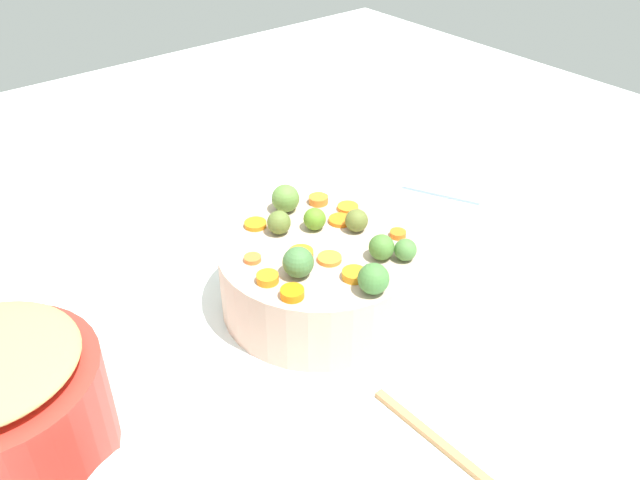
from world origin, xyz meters
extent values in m
cube|color=white|center=(0.00, 0.00, 0.01)|extent=(2.40, 2.40, 0.02)
cylinder|color=#C3A892|center=(0.03, 0.01, 0.07)|extent=(0.30, 0.30, 0.11)
cylinder|color=red|center=(-0.43, 0.02, 0.09)|extent=(0.23, 0.23, 0.14)
cylinder|color=orange|center=(0.12, 0.06, 0.13)|extent=(0.04, 0.04, 0.01)
cylinder|color=orange|center=(0.09, 0.04, 0.13)|extent=(0.05, 0.05, 0.01)
cylinder|color=orange|center=(0.01, -0.03, 0.13)|extent=(0.04, 0.04, 0.01)
cylinder|color=orange|center=(-0.01, 0.01, 0.13)|extent=(0.05, 0.05, 0.01)
cylinder|color=orange|center=(0.13, -0.04, 0.13)|extent=(0.03, 0.03, 0.01)
cylinder|color=orange|center=(-0.07, 0.04, 0.13)|extent=(0.03, 0.03, 0.01)
cylinder|color=orange|center=(-0.08, -0.06, 0.13)|extent=(0.04, 0.04, 0.01)
cylinder|color=orange|center=(0.01, -0.08, 0.13)|extent=(0.05, 0.05, 0.01)
cylinder|color=orange|center=(-0.08, -0.01, 0.13)|extent=(0.04, 0.04, 0.01)
cylinder|color=orange|center=(0.10, 0.11, 0.13)|extent=(0.04, 0.04, 0.01)
cylinder|color=orange|center=(-0.02, 0.11, 0.13)|extent=(0.05, 0.05, 0.01)
sphere|color=#487731|center=(0.07, -0.07, 0.15)|extent=(0.04, 0.04, 0.04)
sphere|color=#588824|center=(0.05, 0.05, 0.14)|extent=(0.03, 0.03, 0.03)
sphere|color=#606C2E|center=(0.09, 0.01, 0.14)|extent=(0.03, 0.03, 0.03)
sphere|color=#437737|center=(0.01, -0.12, 0.15)|extent=(0.04, 0.04, 0.04)
sphere|color=#44733B|center=(-0.04, -0.02, 0.15)|extent=(0.04, 0.04, 0.04)
sphere|color=#5C8539|center=(0.05, 0.12, 0.15)|extent=(0.04, 0.04, 0.04)
sphere|color=#4A7B39|center=(0.10, -0.09, 0.14)|extent=(0.03, 0.03, 0.03)
sphere|color=#5B6F2F|center=(0.00, 0.08, 0.15)|extent=(0.04, 0.04, 0.04)
cube|color=#AE7D4D|center=(-0.03, -0.29, 0.02)|extent=(0.02, 0.21, 0.01)
cube|color=#94A5BC|center=(0.48, 0.15, 0.02)|extent=(0.22, 0.21, 0.01)
camera|label=1|loc=(-0.47, -0.60, 0.68)|focal=37.27mm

